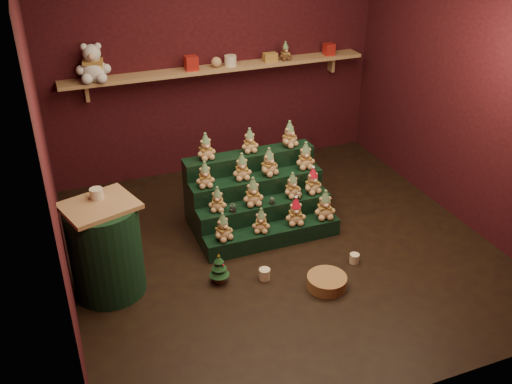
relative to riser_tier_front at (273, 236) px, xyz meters
name	(u,v)px	position (x,y,z in m)	size (l,w,h in m)	color
ground	(281,247)	(0.05, -0.10, -0.09)	(4.00, 4.00, 0.00)	black
back_wall	(214,56)	(0.05, 1.95, 1.31)	(4.00, 0.10, 2.80)	black
front_wall	(426,235)	(0.05, -2.15, 1.31)	(4.00, 0.10, 2.80)	black
left_wall	(39,151)	(-2.00, -0.10, 1.31)	(0.10, 4.00, 2.80)	black
right_wall	(474,88)	(2.10, -0.10, 1.31)	(0.10, 4.00, 2.80)	black
back_shelf	(219,69)	(0.05, 1.77, 1.20)	(3.60, 0.26, 0.24)	#AC7F56
riser_tier_front	(273,236)	(0.00, 0.00, 0.00)	(1.40, 0.22, 0.18)	black
riser_tier_midfront	(264,217)	(0.00, 0.22, 0.09)	(1.40, 0.22, 0.36)	black
riser_tier_midback	(257,200)	(0.00, 0.44, 0.18)	(1.40, 0.22, 0.54)	black
riser_tier_back	(249,183)	(0.00, 0.66, 0.27)	(1.40, 0.22, 0.72)	black
teddy_0	(223,227)	(-0.52, -0.01, 0.23)	(0.20, 0.18, 0.28)	#A7805D
teddy_1	(261,220)	(-0.13, -0.01, 0.21)	(0.18, 0.16, 0.25)	#A7805D
teddy_2	(296,211)	(0.24, 0.00, 0.23)	(0.20, 0.18, 0.29)	#A7805D
teddy_3	(325,205)	(0.57, 0.00, 0.24)	(0.22, 0.19, 0.30)	#A7805D
teddy_4	(217,199)	(-0.49, 0.24, 0.39)	(0.18, 0.16, 0.25)	#A7805D
teddy_5	(253,192)	(-0.13, 0.22, 0.42)	(0.21, 0.19, 0.29)	#A7805D
teddy_6	(292,185)	(0.31, 0.23, 0.40)	(0.19, 0.17, 0.26)	#A7805D
teddy_7	(313,180)	(0.54, 0.23, 0.41)	(0.20, 0.18, 0.28)	#A7805D
teddy_8	(205,174)	(-0.55, 0.44, 0.58)	(0.19, 0.17, 0.26)	#A7805D
teddy_9	(242,167)	(-0.15, 0.46, 0.59)	(0.20, 0.18, 0.27)	#A7805D
teddy_10	(269,162)	(0.14, 0.45, 0.59)	(0.20, 0.18, 0.29)	#A7805D
teddy_11	(305,156)	(0.55, 0.45, 0.59)	(0.20, 0.18, 0.28)	#A7805D
teddy_12	(206,147)	(-0.46, 0.67, 0.77)	(0.19, 0.17, 0.27)	#A7805D
teddy_13	(250,140)	(0.01, 0.68, 0.76)	(0.18, 0.16, 0.25)	#A7805D
teddy_14	(289,134)	(0.45, 0.66, 0.77)	(0.20, 0.18, 0.27)	#A7805D
snow_globe_a	(233,207)	(-0.36, 0.16, 0.32)	(0.07, 0.07, 0.10)	black
snow_globe_b	(272,200)	(0.06, 0.16, 0.31)	(0.06, 0.06, 0.08)	black
snow_globe_c	(299,195)	(0.35, 0.16, 0.31)	(0.06, 0.06, 0.08)	black
side_table	(106,249)	(-1.62, -0.16, 0.35)	(0.70, 0.63, 0.88)	#AC7F56
table_ornament	(96,193)	(-1.62, -0.06, 0.84)	(0.11, 0.11, 0.09)	beige
mini_christmas_tree	(219,268)	(-0.69, -0.40, 0.06)	(0.18, 0.18, 0.31)	#4B261A
mug_left	(265,274)	(-0.29, -0.51, -0.04)	(0.10, 0.10, 0.10)	beige
mug_right	(354,258)	(0.60, -0.58, -0.04)	(0.09, 0.09, 0.09)	beige
wicker_basket	(327,282)	(0.18, -0.82, -0.03)	(0.36, 0.36, 0.11)	olive
white_bear	(92,57)	(-1.35, 1.74, 1.48)	(0.36, 0.33, 0.51)	silver
brown_bear	(285,51)	(0.87, 1.74, 1.34)	(0.15, 0.14, 0.21)	#50301A
gift_tin_red_a	(191,63)	(-0.28, 1.75, 1.31)	(0.14, 0.14, 0.16)	#AE211A
gift_tin_cream	(230,61)	(0.18, 1.75, 1.29)	(0.14, 0.14, 0.12)	beige
gift_tin_red_b	(329,49)	(1.46, 1.75, 1.30)	(0.12, 0.12, 0.14)	#AE211A
shelf_plush_ball	(216,62)	(0.01, 1.75, 1.29)	(0.12, 0.12, 0.12)	#A7805D
scarf_gift_box	(270,57)	(0.68, 1.75, 1.28)	(0.16, 0.10, 0.10)	#C7601C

